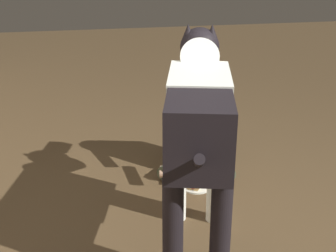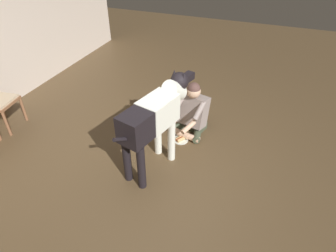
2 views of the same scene
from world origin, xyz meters
name	(u,v)px [view 2 (image 2 of 2)]	position (x,y,z in m)	size (l,w,h in m)	color
ground_plane	(158,164)	(0.00, 0.00, 0.00)	(14.14, 14.14, 0.00)	brown
person_sitting_on_floor	(192,112)	(0.89, -0.20, 0.35)	(0.71, 0.58, 0.84)	#454E39
large_dog	(155,116)	(0.02, 0.03, 0.77)	(1.52, 0.54, 1.18)	white
hot_dog_on_plate	(181,139)	(0.60, -0.12, 0.03)	(0.23, 0.23, 0.06)	white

